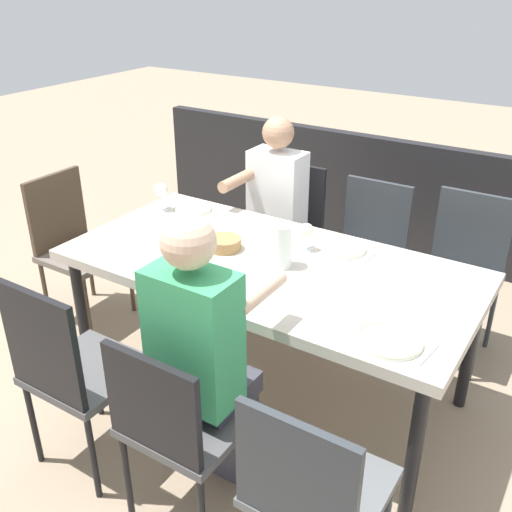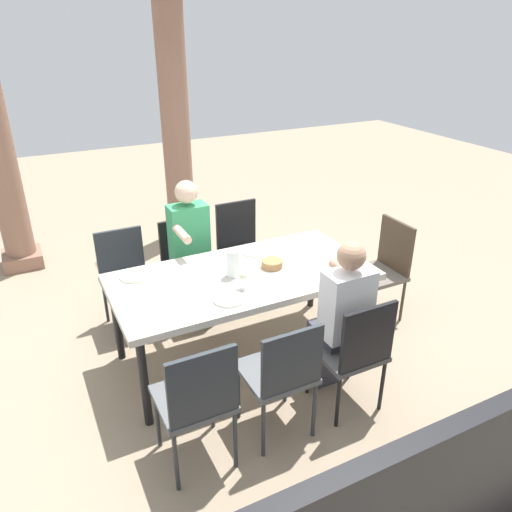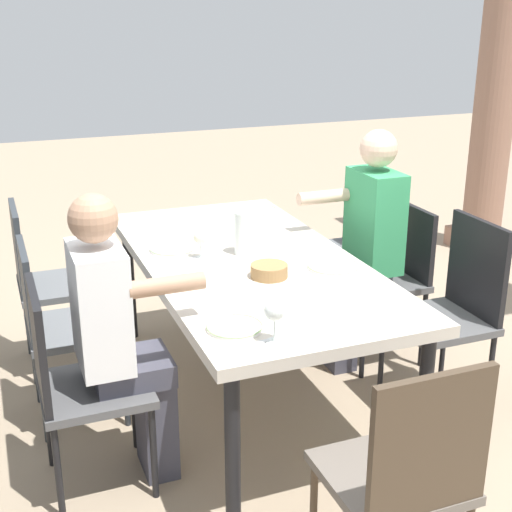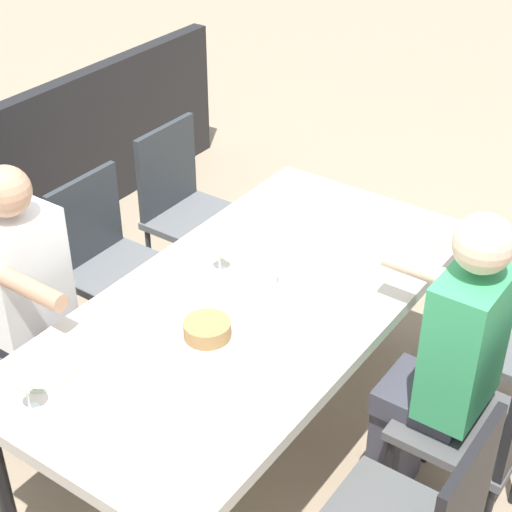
# 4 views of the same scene
# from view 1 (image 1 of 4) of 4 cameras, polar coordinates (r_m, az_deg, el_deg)

# --- Properties ---
(ground_plane) EXTENTS (16.00, 16.00, 0.00)m
(ground_plane) POSITION_cam_1_polar(r_m,az_deg,el_deg) (3.31, 1.07, -12.46)
(ground_plane) COLOR gray
(dining_table) EXTENTS (2.02, 0.99, 0.77)m
(dining_table) POSITION_cam_1_polar(r_m,az_deg,el_deg) (2.91, 1.19, -1.58)
(dining_table) COLOR beige
(dining_table) RESTS_ON ground
(chair_west_north) EXTENTS (0.44, 0.44, 0.89)m
(chair_west_north) POSITION_cam_1_polar(r_m,az_deg,el_deg) (2.11, 5.36, -21.55)
(chair_west_north) COLOR #5B5E61
(chair_west_north) RESTS_ON ground
(chair_west_south) EXTENTS (0.44, 0.44, 0.94)m
(chair_west_south) POSITION_cam_1_polar(r_m,az_deg,el_deg) (3.53, 19.40, -0.86)
(chair_west_south) COLOR #5B5E61
(chair_west_south) RESTS_ON ground
(chair_mid_north) EXTENTS (0.44, 0.44, 0.89)m
(chair_mid_north) POSITION_cam_1_polar(r_m,az_deg,el_deg) (2.34, -7.66, -15.57)
(chair_mid_north) COLOR #4F4F50
(chair_mid_north) RESTS_ON ground
(chair_mid_south) EXTENTS (0.44, 0.44, 0.91)m
(chair_mid_south) POSITION_cam_1_polar(r_m,az_deg,el_deg) (3.67, 10.74, 1.09)
(chair_mid_south) COLOR #5B5E61
(chair_mid_south) RESTS_ON ground
(chair_east_north) EXTENTS (0.44, 0.44, 0.97)m
(chair_east_north) POSITION_cam_1_polar(r_m,az_deg,el_deg) (2.65, -17.58, -10.15)
(chair_east_north) COLOR #4F4F50
(chair_east_north) RESTS_ON ground
(chair_east_south) EXTENTS (0.44, 0.44, 0.92)m
(chair_east_south) POSITION_cam_1_polar(r_m,az_deg,el_deg) (3.90, 2.98, 2.96)
(chair_east_south) COLOR #4F4F50
(chair_east_south) RESTS_ON ground
(chair_head_east) EXTENTS (0.44, 0.44, 0.93)m
(chair_head_east) POSITION_cam_1_polar(r_m,az_deg,el_deg) (3.86, -17.35, 1.51)
(chair_head_east) COLOR #6A6158
(chair_head_east) RESTS_ON ground
(diner_woman_green) EXTENTS (0.34, 0.49, 1.27)m
(diner_woman_green) POSITION_cam_1_polar(r_m,az_deg,el_deg) (3.68, 1.47, 4.15)
(diner_woman_green) COLOR #3F3F4C
(diner_woman_green) RESTS_ON ground
(diner_man_white) EXTENTS (0.35, 0.49, 1.33)m
(diner_man_white) POSITION_cam_1_polar(r_m,az_deg,el_deg) (2.33, -4.92, -9.71)
(diner_man_white) COLOR #3F3F4C
(diner_man_white) RESTS_ON ground
(patio_railing) EXTENTS (4.42, 0.10, 0.90)m
(patio_railing) POSITION_cam_1_polar(r_m,az_deg,el_deg) (4.69, 14.02, 5.39)
(patio_railing) COLOR black
(patio_railing) RESTS_ON ground
(plate_0) EXTENTS (0.25, 0.25, 0.02)m
(plate_0) POSITION_cam_1_polar(r_m,az_deg,el_deg) (2.35, 12.87, -8.00)
(plate_0) COLOR white
(plate_0) RESTS_ON dining_table
(fork_0) EXTENTS (0.04, 0.17, 0.01)m
(fork_0) POSITION_cam_1_polar(r_m,az_deg,el_deg) (2.32, 16.35, -9.13)
(fork_0) COLOR silver
(fork_0) RESTS_ON dining_table
(spoon_0) EXTENTS (0.02, 0.17, 0.01)m
(spoon_0) POSITION_cam_1_polar(r_m,az_deg,el_deg) (2.39, 9.50, -7.10)
(spoon_0) COLOR silver
(spoon_0) RESTS_ON dining_table
(plate_1) EXTENTS (0.23, 0.23, 0.02)m
(plate_1) POSITION_cam_1_polar(r_m,az_deg,el_deg) (3.03, 8.47, 0.73)
(plate_1) COLOR white
(plate_1) RESTS_ON dining_table
(wine_glass_1) EXTENTS (0.07, 0.07, 0.15)m
(wine_glass_1) POSITION_cam_1_polar(r_m,az_deg,el_deg) (2.97, 4.92, 2.43)
(wine_glass_1) COLOR white
(wine_glass_1) RESTS_ON dining_table
(fork_1) EXTENTS (0.03, 0.17, 0.01)m
(fork_1) POSITION_cam_1_polar(r_m,az_deg,el_deg) (2.98, 11.08, -0.06)
(fork_1) COLOR silver
(fork_1) RESTS_ON dining_table
(spoon_1) EXTENTS (0.02, 0.17, 0.01)m
(spoon_1) POSITION_cam_1_polar(r_m,az_deg,el_deg) (3.09, 5.95, 1.29)
(spoon_1) COLOR silver
(spoon_1) RESTS_ON dining_table
(plate_2) EXTENTS (0.25, 0.25, 0.02)m
(plate_2) POSITION_cam_1_polar(r_m,az_deg,el_deg) (2.78, -6.98, -1.62)
(plate_2) COLOR white
(plate_2) RESTS_ON dining_table
(fork_2) EXTENTS (0.02, 0.17, 0.01)m
(fork_2) POSITION_cam_1_polar(r_m,az_deg,el_deg) (2.70, -4.50, -2.54)
(fork_2) COLOR silver
(fork_2) RESTS_ON dining_table
(spoon_2) EXTENTS (0.02, 0.17, 0.01)m
(spoon_2) POSITION_cam_1_polar(r_m,az_deg,el_deg) (2.87, -9.30, -0.95)
(spoon_2) COLOR silver
(spoon_2) RESTS_ON dining_table
(plate_3) EXTENTS (0.22, 0.22, 0.02)m
(plate_3) POSITION_cam_1_polar(r_m,az_deg,el_deg) (3.51, -6.09, 4.59)
(plate_3) COLOR white
(plate_3) RESTS_ON dining_table
(wine_glass_3) EXTENTS (0.08, 0.08, 0.17)m
(wine_glass_3) POSITION_cam_1_polar(r_m,az_deg,el_deg) (3.49, -9.23, 6.30)
(wine_glass_3) COLOR white
(wine_glass_3) RESTS_ON dining_table
(fork_3) EXTENTS (0.02, 0.17, 0.01)m
(fork_3) POSITION_cam_1_polar(r_m,az_deg,el_deg) (3.43, -4.11, 4.01)
(fork_3) COLOR silver
(fork_3) RESTS_ON dining_table
(spoon_3) EXTENTS (0.03, 0.17, 0.01)m
(spoon_3) POSITION_cam_1_polar(r_m,az_deg,el_deg) (3.60, -7.97, 4.96)
(spoon_3) COLOR silver
(spoon_3) RESTS_ON dining_table
(water_pitcher) EXTENTS (0.10, 0.10, 0.22)m
(water_pitcher) POSITION_cam_1_polar(r_m,az_deg,el_deg) (2.80, 2.51, 0.79)
(water_pitcher) COLOR white
(water_pitcher) RESTS_ON dining_table
(bread_basket) EXTENTS (0.17, 0.17, 0.06)m
(bread_basket) POSITION_cam_1_polar(r_m,az_deg,el_deg) (3.00, -3.05, 1.22)
(bread_basket) COLOR #9E7547
(bread_basket) RESTS_ON dining_table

